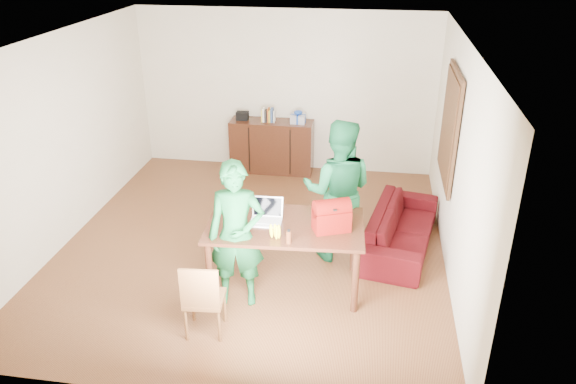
% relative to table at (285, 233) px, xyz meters
% --- Properties ---
extents(room, '(5.20, 5.70, 2.90)m').
position_rel_table_xyz_m(room, '(-0.57, 1.00, 0.59)').
color(room, '#472211').
rests_on(room, ground).
extents(table, '(1.83, 1.11, 0.83)m').
position_rel_table_xyz_m(table, '(0.00, 0.00, 0.00)').
color(table, black).
rests_on(table, ground).
extents(chair, '(0.43, 0.41, 0.87)m').
position_rel_table_xyz_m(chair, '(-0.69, -0.96, -0.47)').
color(chair, brown).
rests_on(chair, ground).
extents(person_near, '(0.67, 0.49, 1.70)m').
position_rel_table_xyz_m(person_near, '(-0.48, -0.36, 0.13)').
color(person_near, '#125125').
rests_on(person_near, ground).
extents(person_far, '(0.90, 0.70, 1.84)m').
position_rel_table_xyz_m(person_far, '(0.53, 0.78, 0.20)').
color(person_far, '#156135').
rests_on(person_far, ground).
extents(laptop, '(0.36, 0.26, 0.25)m').
position_rel_table_xyz_m(laptop, '(-0.22, -0.00, 0.15)').
color(laptop, white).
rests_on(laptop, table).
extents(bananas, '(0.20, 0.16, 0.06)m').
position_rel_table_xyz_m(bananas, '(-0.06, -0.32, 0.14)').
color(bananas, gold).
rests_on(bananas, table).
extents(bottle, '(0.07, 0.07, 0.16)m').
position_rel_table_xyz_m(bottle, '(0.10, -0.41, 0.19)').
color(bottle, '#532613').
rests_on(bottle, table).
extents(red_bag, '(0.45, 0.36, 0.29)m').
position_rel_table_xyz_m(red_bag, '(0.52, -0.05, 0.25)').
color(red_bag, '#720A07').
rests_on(red_bag, table).
extents(sofa, '(1.07, 1.99, 0.55)m').
position_rel_table_xyz_m(sofa, '(1.37, 1.12, -0.45)').
color(sofa, '#3A0708').
rests_on(sofa, ground).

